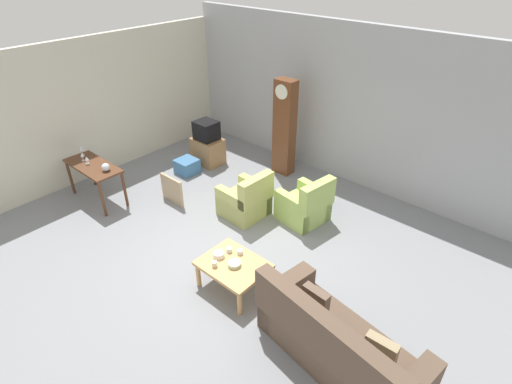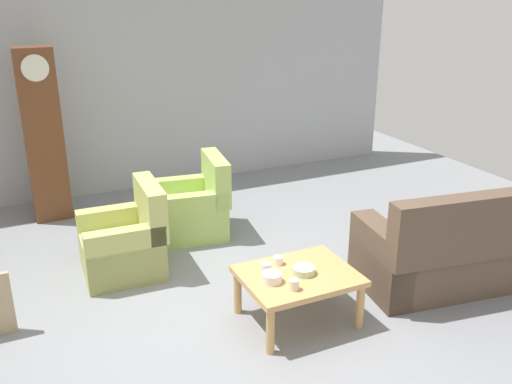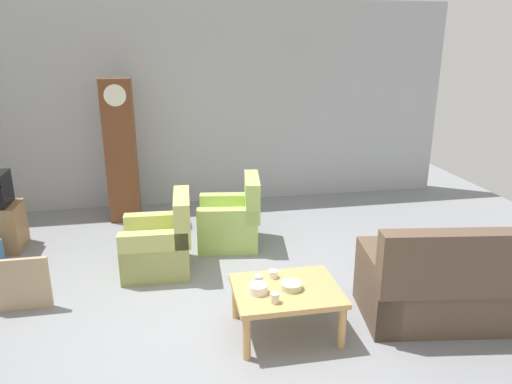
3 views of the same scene
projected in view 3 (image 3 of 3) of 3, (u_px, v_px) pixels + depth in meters
name	position (u px, v px, depth m)	size (l,w,h in m)	color
ground_plane	(224.00, 314.00, 4.75)	(10.40, 10.40, 0.00)	gray
garage_door_wall	(194.00, 105.00, 7.63)	(8.40, 0.16, 3.20)	#ADAFB5
couch_floral	(475.00, 286.00, 4.57)	(2.20, 1.17, 1.04)	brown
armchair_olive_near	(160.00, 246.00, 5.57)	(0.82, 0.79, 0.92)	#B7BC66
armchair_olive_far	(232.00, 222.00, 6.29)	(0.89, 0.86, 0.92)	#ADCB65
coffee_table_wood	(286.00, 295.00, 4.34)	(0.96, 0.76, 0.45)	tan
grandfather_clock	(121.00, 151.00, 6.93)	(0.44, 0.30, 2.09)	brown
framed_picture_leaning	(18.00, 285.00, 4.74)	(0.60, 0.05, 0.56)	tan
cup_white_porcelain	(273.00, 274.00, 4.51)	(0.09, 0.09, 0.07)	white
cup_blue_rimmed	(259.00, 279.00, 4.41)	(0.08, 0.08, 0.07)	silver
cup_cream_tall	(275.00, 298.00, 4.08)	(0.08, 0.08, 0.09)	beige
bowl_white_stacked	(258.00, 289.00, 4.24)	(0.17, 0.17, 0.08)	white
bowl_shallow_green	(291.00, 286.00, 4.31)	(0.20, 0.20, 0.06)	#B2C69E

